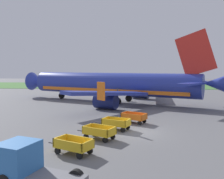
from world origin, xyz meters
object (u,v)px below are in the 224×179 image
Objects in this scene: service_truck_beside_carts at (26,163)px; airplane at (116,84)px; baggage_cart_third_in_row at (116,123)px; baggage_cart_second_in_row at (99,132)px; baggage_cart_fourth_in_row at (134,117)px; baggage_cart_nearest at (73,145)px.

airplane is at bearing 84.12° from service_truck_beside_carts.
baggage_cart_third_in_row is 11.87m from service_truck_beside_carts.
baggage_cart_second_in_row is 6.83m from baggage_cart_fourth_in_row.
baggage_cart_nearest is at bearing -110.95° from baggage_cart_third_in_row.
baggage_cart_fourth_in_row is (4.33, 9.69, 0.00)m from baggage_cart_nearest.
service_truck_beside_carts is (-4.00, -11.17, 0.50)m from baggage_cart_third_in_row.
baggage_cart_third_in_row is at bearing -87.00° from airplane.
baggage_cart_second_in_row and baggage_cart_third_in_row have the same top height.
airplane is at bearing 86.30° from baggage_cart_nearest.
service_truck_beside_carts reaches higher than baggage_cart_fourth_in_row.
service_truck_beside_carts is at bearing -95.88° from airplane.
airplane is 10.05× the size of baggage_cart_third_in_row.
airplane reaches higher than baggage_cart_nearest.
service_truck_beside_carts reaches higher than baggage_cart_third_in_row.
airplane is 18.49m from baggage_cart_third_in_row.
baggage_cart_nearest is 4.67m from service_truck_beside_carts.
baggage_cart_third_in_row is (0.96, -18.30, -2.45)m from airplane.
airplane reaches higher than baggage_cart_fourth_in_row.
service_truck_beside_carts is at bearing -112.15° from baggage_cart_fourth_in_row.
baggage_cart_fourth_in_row is at bearing 59.31° from baggage_cart_third_in_row.
baggage_cart_second_in_row is 3.43m from baggage_cart_third_in_row.
baggage_cart_fourth_in_row is (2.71, -15.35, -2.45)m from airplane.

